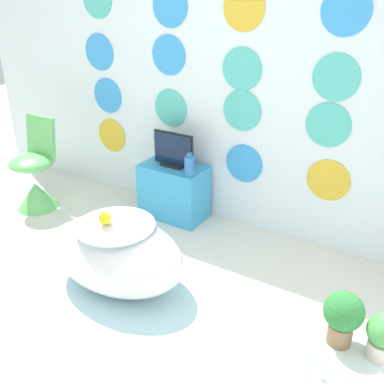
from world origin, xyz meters
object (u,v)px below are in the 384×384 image
(potted_plant_left, at_px, (343,315))
(potted_plant_right, at_px, (383,335))
(bathtub, at_px, (118,254))
(tv, at_px, (173,151))
(chair, at_px, (35,179))
(vase, at_px, (189,166))

(potted_plant_left, distance_m, potted_plant_right, 0.17)
(bathtub, height_order, tv, tv)
(bathtub, bearing_deg, potted_plant_right, -8.36)
(potted_plant_left, height_order, potted_plant_right, potted_plant_left)
(chair, height_order, potted_plant_right, chair)
(chair, distance_m, potted_plant_left, 2.98)
(bathtub, bearing_deg, chair, 160.03)
(tv, height_order, potted_plant_left, tv)
(chair, relative_size, tv, 2.18)
(bathtub, height_order, potted_plant_left, potted_plant_left)
(bathtub, xyz_separation_m, tv, (-0.22, 1.01, 0.36))
(tv, bearing_deg, potted_plant_left, -36.17)
(tv, distance_m, vase, 0.25)
(chair, bearing_deg, bathtub, -19.97)
(tv, bearing_deg, vase, -25.42)
(bathtub, xyz_separation_m, potted_plant_left, (1.50, -0.25, 0.35))
(potted_plant_left, relative_size, potted_plant_right, 1.23)
(chair, distance_m, potted_plant_right, 3.14)
(vase, xyz_separation_m, potted_plant_left, (1.50, -1.15, 0.03))
(vase, bearing_deg, chair, -163.64)
(tv, distance_m, potted_plant_left, 2.13)
(bathtub, height_order, vase, vase)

